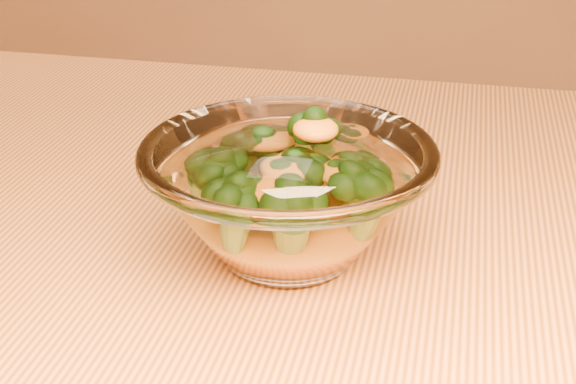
{
  "coord_description": "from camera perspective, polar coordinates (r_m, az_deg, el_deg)",
  "views": [
    {
      "loc": [
        0.08,
        -0.43,
        1.03
      ],
      "look_at": [
        -0.02,
        0.01,
        0.8
      ],
      "focal_mm": 50.0,
      "sensor_mm": 36.0,
      "label": 1
    }
  ],
  "objects": [
    {
      "name": "glass_bowl",
      "position": [
        0.52,
        0.0,
        -0.41
      ],
      "size": [
        0.19,
        0.19,
        0.08
      ],
      "color": "white",
      "rests_on": "table"
    },
    {
      "name": "cheese_sauce",
      "position": [
        0.53,
        0.0,
        -2.14
      ],
      "size": [
        0.1,
        0.1,
        0.03
      ],
      "primitive_type": "ellipsoid",
      "color": "orange",
      "rests_on": "glass_bowl"
    },
    {
      "name": "broccoli_heap",
      "position": [
        0.51,
        -0.07,
        0.75
      ],
      "size": [
        0.12,
        0.13,
        0.07
      ],
      "color": "black",
      "rests_on": "cheese_sauce"
    }
  ]
}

